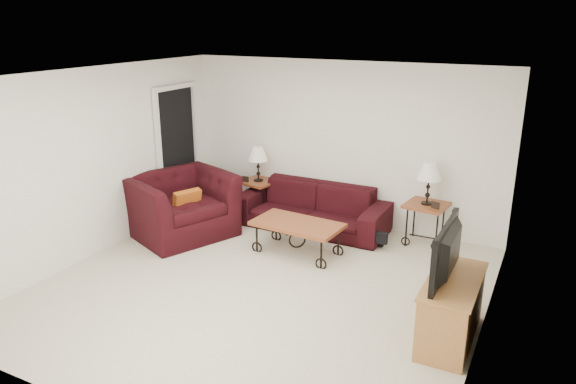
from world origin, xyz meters
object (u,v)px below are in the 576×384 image
(coffee_table, at_px, (297,238))
(lamp_left, at_px, (258,164))
(side_table_left, at_px, (259,197))
(armchair, at_px, (181,205))
(side_table_right, at_px, (425,224))
(television, at_px, (455,252))
(backpack, at_px, (382,231))
(sofa, at_px, (312,207))
(tv_stand, at_px, (451,310))
(lamp_right, at_px, (428,183))

(coffee_table, bearing_deg, lamp_left, 138.10)
(side_table_left, bearing_deg, armchair, -113.81)
(side_table_right, relative_size, television, 0.61)
(side_table_left, bearing_deg, backpack, -10.65)
(television, relative_size, backpack, 1.99)
(sofa, bearing_deg, side_table_right, 6.11)
(tv_stand, bearing_deg, side_table_left, 146.94)
(armchair, height_order, backpack, armchair)
(lamp_left, distance_m, coffee_table, 1.80)
(lamp_left, height_order, backpack, lamp_left)
(coffee_table, height_order, tv_stand, tv_stand)
(sofa, xyz_separation_m, backpack, (1.18, -0.24, -0.09))
(coffee_table, bearing_deg, television, -27.45)
(side_table_right, xyz_separation_m, armchair, (-3.30, -1.29, 0.15))
(lamp_right, height_order, coffee_table, lamp_right)
(sofa, distance_m, backpack, 1.21)
(tv_stand, xyz_separation_m, backpack, (-1.31, 1.88, -0.08))
(armchair, xyz_separation_m, television, (4.08, -1.01, 0.49))
(lamp_right, xyz_separation_m, television, (0.79, -2.30, 0.04))
(side_table_right, bearing_deg, sofa, -173.89)
(side_table_left, relative_size, tv_stand, 0.51)
(lamp_left, xyz_separation_m, lamp_right, (2.73, 0.00, 0.05))
(side_table_right, xyz_separation_m, backpack, (-0.50, -0.42, -0.05))
(side_table_left, height_order, lamp_left, lamp_left)
(side_table_left, height_order, backpack, side_table_left)
(side_table_left, bearing_deg, tv_stand, -33.06)
(sofa, xyz_separation_m, lamp_left, (-1.04, 0.18, 0.51))
(lamp_left, distance_m, tv_stand, 4.25)
(coffee_table, height_order, backpack, backpack)
(lamp_left, relative_size, armchair, 0.40)
(side_table_left, height_order, television, television)
(lamp_right, relative_size, backpack, 1.21)
(tv_stand, bearing_deg, television, 180.00)
(side_table_right, xyz_separation_m, lamp_right, (0.00, 0.00, 0.60))
(lamp_left, bearing_deg, lamp_right, 0.00)
(coffee_table, xyz_separation_m, television, (2.26, -1.17, 0.72))
(side_table_left, distance_m, lamp_left, 0.57)
(television, bearing_deg, tv_stand, 90.00)
(side_table_left, height_order, tv_stand, tv_stand)
(side_table_left, height_order, armchair, armchair)
(coffee_table, distance_m, tv_stand, 2.56)
(side_table_right, relative_size, backpack, 1.21)
(side_table_right, distance_m, backpack, 0.66)
(side_table_right, xyz_separation_m, tv_stand, (0.81, -2.30, 0.03))
(armchair, xyz_separation_m, tv_stand, (4.11, -1.01, -0.12))
(television, bearing_deg, sofa, -130.64)
(armchair, relative_size, television, 1.42)
(television, bearing_deg, side_table_right, -161.08)
(side_table_left, bearing_deg, lamp_right, 0.00)
(lamp_right, relative_size, television, 0.61)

